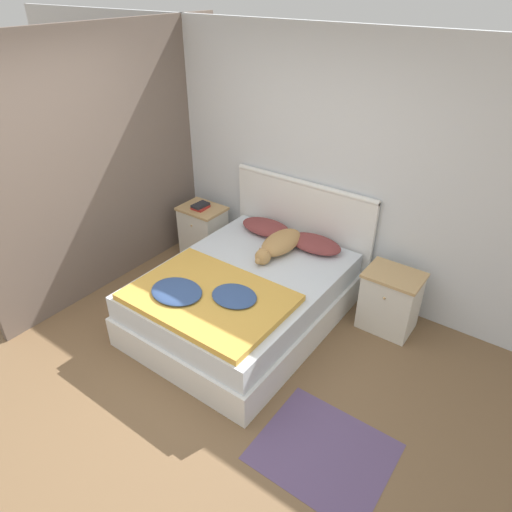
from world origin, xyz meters
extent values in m
plane|color=brown|center=(0.00, 0.00, 0.00)|extent=(16.00, 16.00, 0.00)
cube|color=silver|center=(0.00, 2.13, 1.27)|extent=(9.00, 0.06, 2.55)
cube|color=#706056|center=(-1.62, 1.05, 1.27)|extent=(0.06, 3.10, 2.55)
cube|color=white|center=(-0.02, 1.03, 0.15)|extent=(1.54, 2.00, 0.30)
cube|color=silver|center=(-0.02, 1.03, 0.42)|extent=(1.48, 1.94, 0.23)
cube|color=white|center=(-0.02, 2.06, 0.54)|extent=(1.62, 0.04, 1.09)
cylinder|color=white|center=(-0.02, 2.06, 1.09)|extent=(1.62, 0.06, 0.06)
cube|color=silver|center=(-1.17, 1.76, 0.29)|extent=(0.48, 0.37, 0.57)
cube|color=tan|center=(-1.17, 1.76, 0.59)|extent=(0.51, 0.39, 0.03)
sphere|color=tan|center=(-1.17, 1.57, 0.45)|extent=(0.02, 0.02, 0.02)
cube|color=silver|center=(1.14, 1.76, 0.29)|extent=(0.48, 0.37, 0.57)
cube|color=tan|center=(1.14, 1.76, 0.59)|extent=(0.51, 0.39, 0.03)
sphere|color=tan|center=(1.14, 1.57, 0.45)|extent=(0.02, 0.02, 0.02)
ellipsoid|color=brown|center=(-0.31, 1.82, 0.59)|extent=(0.57, 0.33, 0.12)
ellipsoid|color=brown|center=(0.28, 1.82, 0.59)|extent=(0.57, 0.33, 0.12)
cube|color=gold|center=(-0.02, 0.56, 0.56)|extent=(1.33, 0.95, 0.06)
ellipsoid|color=#334C7F|center=(-0.25, 0.41, 0.61)|extent=(0.47, 0.38, 0.05)
ellipsoid|color=#334C7F|center=(0.18, 0.65, 0.61)|extent=(0.40, 0.33, 0.05)
ellipsoid|color=tan|center=(0.02, 1.61, 0.62)|extent=(0.29, 0.56, 0.17)
sphere|color=tan|center=(0.02, 1.30, 0.61)|extent=(0.15, 0.15, 0.15)
ellipsoid|color=tan|center=(0.02, 1.23, 0.60)|extent=(0.07, 0.08, 0.06)
cone|color=tan|center=(-0.02, 1.31, 0.67)|extent=(0.05, 0.05, 0.05)
cone|color=tan|center=(0.06, 1.31, 0.67)|extent=(0.05, 0.05, 0.05)
ellipsoid|color=tan|center=(0.06, 1.85, 0.57)|extent=(0.17, 0.25, 0.06)
cube|color=#AD2D28|center=(-1.17, 1.74, 0.62)|extent=(0.16, 0.19, 0.03)
cube|color=#232328|center=(-1.17, 1.74, 0.65)|extent=(0.14, 0.20, 0.03)
cube|color=#604C75|center=(1.32, 0.21, 0.00)|extent=(0.91, 0.80, 0.00)
camera|label=1|loc=(2.12, -1.70, 2.89)|focal=32.00mm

